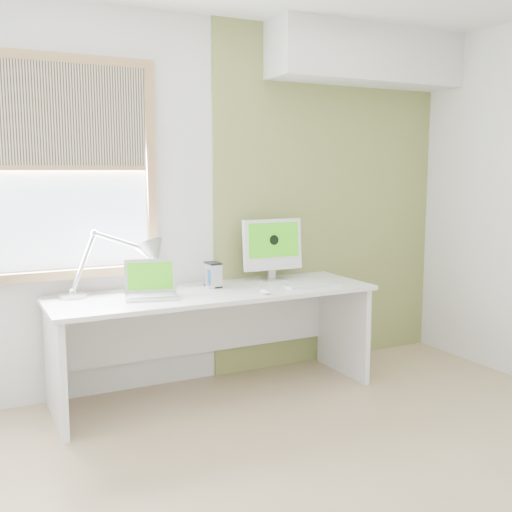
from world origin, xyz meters
TOP-DOWN VIEW (x-y plane):
  - room at (0.00, 0.00)m, footprint 4.04×3.54m
  - accent_wall at (1.00, 1.74)m, footprint 2.00×0.02m
  - soffit at (1.20, 1.57)m, footprint 1.60×0.40m
  - window at (-1.00, 1.71)m, footprint 1.20×0.14m
  - desk at (-0.15, 1.44)m, footprint 2.20×0.70m
  - desk_lamp at (-0.62, 1.56)m, footprint 0.75×0.30m
  - laptop at (-0.59, 1.39)m, footprint 0.38×0.33m
  - phone_dock at (-0.14, 1.48)m, footprint 0.08×0.08m
  - external_drive at (-0.10, 1.51)m, footprint 0.09×0.14m
  - imac at (0.40, 1.58)m, footprint 0.46×0.15m
  - keyboard at (0.52, 1.20)m, footprint 0.39×0.13m
  - mouse at (0.11, 1.13)m, footprint 0.07×0.11m

SIDE VIEW (x-z plane):
  - desk at x=-0.15m, z-range 0.17..0.90m
  - keyboard at x=0.52m, z-range 0.73..0.75m
  - mouse at x=0.11m, z-range 0.73..0.76m
  - phone_dock at x=-0.14m, z-range 0.70..0.84m
  - laptop at x=-0.59m, z-range 0.67..0.90m
  - external_drive at x=-0.10m, z-range 0.73..0.90m
  - desk_lamp at x=-0.62m, z-range 0.74..1.17m
  - imac at x=0.40m, z-range 0.76..1.21m
  - room at x=0.00m, z-range -0.02..2.62m
  - accent_wall at x=1.00m, z-range 0.00..2.60m
  - window at x=-1.00m, z-range 0.83..2.25m
  - soffit at x=1.20m, z-range 2.19..2.61m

